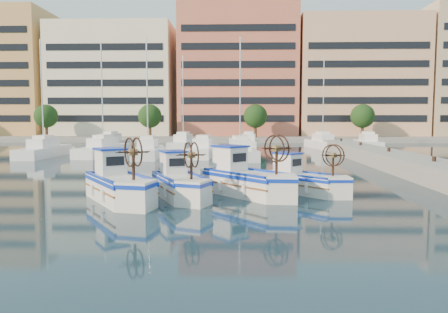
# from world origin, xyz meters

# --- Properties ---
(ground) EXTENTS (300.00, 300.00, 0.00)m
(ground) POSITION_xyz_m (0.00, 0.00, 0.00)
(ground) COLOR #1B3746
(ground) RESTS_ON ground
(quay) EXTENTS (3.00, 60.00, 1.20)m
(quay) POSITION_xyz_m (13.00, 8.00, 0.60)
(quay) COLOR gray
(quay) RESTS_ON ground
(waterfront) EXTENTS (180.00, 40.00, 25.60)m
(waterfront) POSITION_xyz_m (9.23, 65.04, 11.10)
(waterfront) COLOR gray
(waterfront) RESTS_ON ground
(yacht_marina) EXTENTS (38.55, 23.90, 11.50)m
(yacht_marina) POSITION_xyz_m (-2.92, 28.14, 0.53)
(yacht_marina) COLOR white
(yacht_marina) RESTS_ON ground
(fishing_boat_a) EXTENTS (4.18, 4.95, 3.03)m
(fishing_boat_a) POSITION_xyz_m (-4.46, -1.01, 0.83)
(fishing_boat_a) COLOR white
(fishing_boat_a) RESTS_ON ground
(fishing_boat_b) EXTENTS (3.38, 4.62, 2.78)m
(fishing_boat_b) POSITION_xyz_m (-1.76, -0.01, 0.77)
(fishing_boat_b) COLOR white
(fishing_boat_b) RESTS_ON ground
(fishing_boat_c) EXTENTS (4.63, 4.84, 3.07)m
(fishing_boat_c) POSITION_xyz_m (1.42, 0.73, 0.85)
(fishing_boat_c) COLOR white
(fishing_boat_c) RESTS_ON ground
(fishing_boat_d) EXTENTS (4.00, 3.95, 2.58)m
(fishing_boat_d) POSITION_xyz_m (4.36, 1.40, 0.71)
(fishing_boat_d) COLOR white
(fishing_boat_d) RESTS_ON ground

